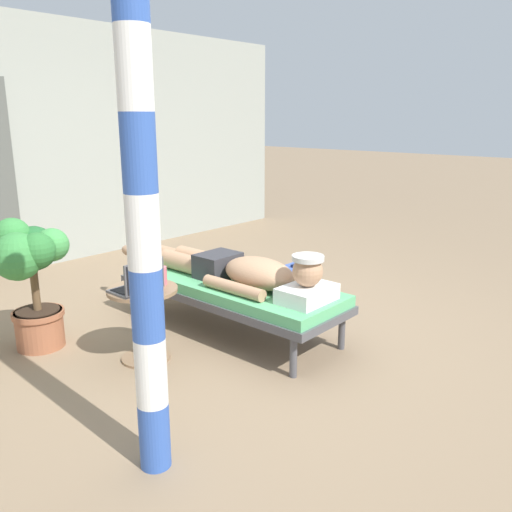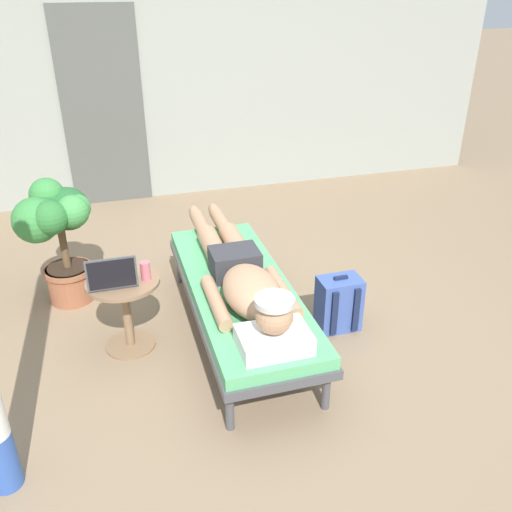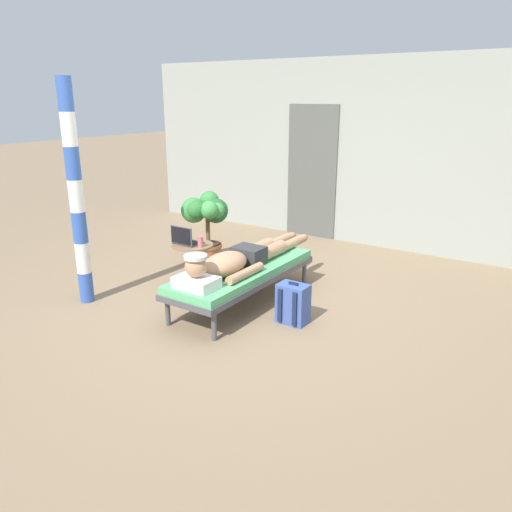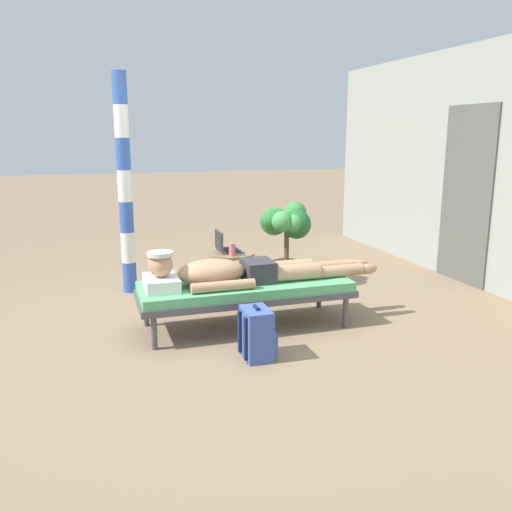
{
  "view_description": "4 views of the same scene",
  "coord_description": "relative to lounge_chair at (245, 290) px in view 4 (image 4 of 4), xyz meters",
  "views": [
    {
      "loc": [
        -2.85,
        -2.59,
        1.66
      ],
      "look_at": [
        0.1,
        0.01,
        0.62
      ],
      "focal_mm": 37.21,
      "sensor_mm": 36.0,
      "label": 1
    },
    {
      "loc": [
        -0.82,
        -2.9,
        2.29
      ],
      "look_at": [
        0.09,
        0.18,
        0.61
      ],
      "focal_mm": 37.96,
      "sensor_mm": 36.0,
      "label": 2
    },
    {
      "loc": [
        2.93,
        -3.95,
        2.17
      ],
      "look_at": [
        0.2,
        0.1,
        0.6
      ],
      "focal_mm": 35.25,
      "sensor_mm": 36.0,
      "label": 3
    },
    {
      "loc": [
        4.41,
        -1.14,
        1.72
      ],
      "look_at": [
        0.06,
        0.25,
        0.67
      ],
      "focal_mm": 37.58,
      "sensor_mm": 36.0,
      "label": 4
    }
  ],
  "objects": [
    {
      "name": "ground_plane",
      "position": [
        0.03,
        -0.17,
        -0.35
      ],
      "size": [
        40.0,
        40.0,
        0.0
      ],
      "primitive_type": "plane",
      "color": "#8C7256"
    },
    {
      "name": "drink_glass",
      "position": [
        -0.61,
        0.05,
        0.24
      ],
      "size": [
        0.06,
        0.06,
        0.13
      ],
      "primitive_type": "cylinder",
      "color": "#D86672",
      "rests_on": "side_table"
    },
    {
      "name": "house_door_panel",
      "position": [
        -0.71,
        2.87,
        0.67
      ],
      "size": [
        0.84,
        0.03,
        2.04
      ],
      "primitive_type": "cube",
      "color": "#545651",
      "rests_on": "ground"
    },
    {
      "name": "porch_post",
      "position": [
        -1.45,
        -0.91,
        0.83
      ],
      "size": [
        0.15,
        0.15,
        2.35
      ],
      "color": "#3359B2",
      "rests_on": "ground"
    },
    {
      "name": "laptop",
      "position": [
        -0.82,
        0.03,
        0.24
      ],
      "size": [
        0.31,
        0.24,
        0.23
      ],
      "color": "#4C4C51",
      "rests_on": "side_table"
    },
    {
      "name": "person_reclining",
      "position": [
        -0.0,
        -0.08,
        0.17
      ],
      "size": [
        0.53,
        2.17,
        0.33
      ],
      "color": "white",
      "rests_on": "lounge_chair"
    },
    {
      "name": "lounge_chair",
      "position": [
        0.0,
        0.0,
        0.0
      ],
      "size": [
        0.68,
        1.92,
        0.42
      ],
      "color": "#4C4C51",
      "rests_on": "ground"
    },
    {
      "name": "side_table",
      "position": [
        -0.76,
        0.08,
        0.01
      ],
      "size": [
        0.48,
        0.48,
        0.52
      ],
      "color": "#8C6B4C",
      "rests_on": "ground"
    },
    {
      "name": "backpack",
      "position": [
        0.7,
        -0.11,
        -0.15
      ],
      "size": [
        0.3,
        0.26,
        0.42
      ],
      "color": "#3F59A5",
      "rests_on": "ground"
    },
    {
      "name": "potted_plant",
      "position": [
        -1.17,
        0.82,
        0.28
      ],
      "size": [
        0.55,
        0.55,
        0.96
      ],
      "color": "#9E5B3D",
      "rests_on": "ground"
    }
  ]
}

